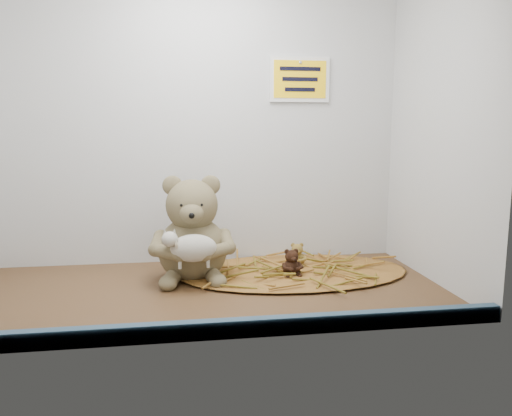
{
  "coord_description": "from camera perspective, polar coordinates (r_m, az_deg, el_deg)",
  "views": [
    {
      "loc": [
        -6.06,
        -121.08,
        40.5
      ],
      "look_at": [
        12.78,
        3.46,
        20.29
      ],
      "focal_mm": 35.0,
      "sensor_mm": 36.0,
      "label": 1
    }
  ],
  "objects": [
    {
      "name": "main_teddy",
      "position": [
        1.35,
        -7.28,
        -2.24
      ],
      "size": [
        23.44,
        24.66,
        28.1
      ],
      "primitive_type": null,
      "rotation": [
        0.0,
        0.0,
        -0.03
      ],
      "color": "olive",
      "rests_on": "shelf_floor"
    },
    {
      "name": "straw_bed",
      "position": [
        1.42,
        4.39,
        -7.23
      ],
      "size": [
        64.9,
        37.68,
        1.26
      ],
      "primitive_type": "ellipsoid",
      "color": "brown",
      "rests_on": "shelf_floor"
    },
    {
      "name": "alcove_shell",
      "position": [
        1.3,
        -6.05,
        11.04
      ],
      "size": [
        120.4,
        60.2,
        90.4
      ],
      "color": "#493419",
      "rests_on": "ground"
    },
    {
      "name": "toy_lamb",
      "position": [
        1.26,
        -7.14,
        -4.58
      ],
      "size": [
        15.15,
        9.25,
        9.79
      ],
      "primitive_type": null,
      "color": "beige",
      "rests_on": "main_teddy"
    },
    {
      "name": "mini_teddy_tan",
      "position": [
        1.45,
        4.72,
        -5.19
      ],
      "size": [
        6.42,
        6.66,
        6.79
      ],
      "primitive_type": null,
      "rotation": [
        0.0,
        0.0,
        -0.18
      ],
      "color": "olive",
      "rests_on": "straw_bed"
    },
    {
      "name": "front_rail",
      "position": [
        1.0,
        -4.6,
        -13.63
      ],
      "size": [
        119.28,
        2.2,
        3.6
      ],
      "primitive_type": "cube",
      "color": "#344D63",
      "rests_on": "shelf_floor"
    },
    {
      "name": "wall_sign",
      "position": [
        1.55,
        5.01,
        14.43
      ],
      "size": [
        16.0,
        1.2,
        11.0
      ],
      "primitive_type": "cube",
      "color": "yellow",
      "rests_on": "back_wall"
    },
    {
      "name": "mini_teddy_brown",
      "position": [
        1.36,
        4.07,
        -6.06
      ],
      "size": [
        6.45,
        6.75,
        7.29
      ],
      "primitive_type": null,
      "rotation": [
        0.0,
        0.0,
        0.1
      ],
      "color": "black",
      "rests_on": "straw_bed"
    }
  ]
}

